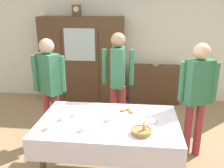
{
  "coord_description": "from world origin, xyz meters",
  "views": [
    {
      "loc": [
        0.34,
        -2.96,
        2.16
      ],
      "look_at": [
        0.0,
        0.2,
        1.12
      ],
      "focal_mm": 39.29,
      "sensor_mm": 36.0,
      "label": 1
    }
  ],
  "objects_px": {
    "tea_cup_center": "(48,127)",
    "spoon_mid_left": "(94,117)",
    "person_behind_table_left": "(49,81)",
    "tea_cup_near_left": "(153,122)",
    "book_stack": "(155,65)",
    "tea_cup_far_right": "(83,129)",
    "spoon_front_edge": "(158,113)",
    "person_near_right_end": "(118,74)",
    "tea_cup_near_right": "(109,119)",
    "pastry_plate": "(127,112)",
    "wall_cabinet": "(83,60)",
    "tea_cup_front_edge": "(75,114)",
    "mantel_clock": "(77,10)",
    "tea_cup_far_left": "(63,118)",
    "dining_table": "(108,129)",
    "bookshelf_low": "(154,84)",
    "person_behind_table_right": "(197,90)",
    "bread_basket": "(141,131)"
  },
  "relations": [
    {
      "from": "tea_cup_center",
      "to": "spoon_mid_left",
      "type": "xyz_separation_m",
      "value": [
        0.48,
        0.37,
        -0.02
      ]
    },
    {
      "from": "spoon_mid_left",
      "to": "person_behind_table_left",
      "type": "xyz_separation_m",
      "value": [
        -0.82,
        0.66,
        0.25
      ]
    },
    {
      "from": "tea_cup_near_left",
      "to": "book_stack",
      "type": "bearing_deg",
      "value": 86.04
    },
    {
      "from": "tea_cup_far_right",
      "to": "spoon_front_edge",
      "type": "bearing_deg",
      "value": 32.63
    },
    {
      "from": "tea_cup_center",
      "to": "person_near_right_end",
      "type": "height_order",
      "value": "person_near_right_end"
    },
    {
      "from": "tea_cup_near_right",
      "to": "pastry_plate",
      "type": "relative_size",
      "value": 0.46
    },
    {
      "from": "tea_cup_center",
      "to": "person_near_right_end",
      "type": "relative_size",
      "value": 0.07
    },
    {
      "from": "wall_cabinet",
      "to": "tea_cup_near_right",
      "type": "height_order",
      "value": "wall_cabinet"
    },
    {
      "from": "tea_cup_front_edge",
      "to": "tea_cup_near_right",
      "type": "distance_m",
      "value": 0.47
    },
    {
      "from": "mantel_clock",
      "to": "tea_cup_near_left",
      "type": "bearing_deg",
      "value": -59.28
    },
    {
      "from": "person_near_right_end",
      "to": "wall_cabinet",
      "type": "bearing_deg",
      "value": 122.39
    },
    {
      "from": "person_near_right_end",
      "to": "spoon_mid_left",
      "type": "bearing_deg",
      "value": -101.69
    },
    {
      "from": "tea_cup_far_right",
      "to": "person_behind_table_left",
      "type": "distance_m",
      "value": 1.29
    },
    {
      "from": "tea_cup_far_left",
      "to": "spoon_front_edge",
      "type": "distance_m",
      "value": 1.24
    },
    {
      "from": "dining_table",
      "to": "bookshelf_low",
      "type": "bearing_deg",
      "value": 74.52
    },
    {
      "from": "pastry_plate",
      "to": "person_near_right_end",
      "type": "height_order",
      "value": "person_near_right_end"
    },
    {
      "from": "book_stack",
      "to": "tea_cup_near_right",
      "type": "bearing_deg",
      "value": -105.51
    },
    {
      "from": "book_stack",
      "to": "pastry_plate",
      "type": "height_order",
      "value": "book_stack"
    },
    {
      "from": "bookshelf_low",
      "to": "spoon_front_edge",
      "type": "bearing_deg",
      "value": -92.55
    },
    {
      "from": "tea_cup_far_right",
      "to": "tea_cup_center",
      "type": "xyz_separation_m",
      "value": [
        -0.41,
        0.0,
        0.0
      ]
    },
    {
      "from": "spoon_front_edge",
      "to": "person_behind_table_right",
      "type": "xyz_separation_m",
      "value": [
        0.55,
        0.29,
        0.25
      ]
    },
    {
      "from": "spoon_mid_left",
      "to": "person_near_right_end",
      "type": "relative_size",
      "value": 0.07
    },
    {
      "from": "tea_cup_center",
      "to": "pastry_plate",
      "type": "xyz_separation_m",
      "value": [
        0.89,
        0.55,
        -0.02
      ]
    },
    {
      "from": "tea_cup_near_left",
      "to": "person_near_right_end",
      "type": "xyz_separation_m",
      "value": [
        -0.53,
        1.13,
        0.27
      ]
    },
    {
      "from": "wall_cabinet",
      "to": "mantel_clock",
      "type": "relative_size",
      "value": 7.95
    },
    {
      "from": "mantel_clock",
      "to": "tea_cup_center",
      "type": "xyz_separation_m",
      "value": [
        0.32,
        -2.86,
        -1.23
      ]
    },
    {
      "from": "tea_cup_far_left",
      "to": "tea_cup_front_edge",
      "type": "height_order",
      "value": "same"
    },
    {
      "from": "mantel_clock",
      "to": "bookshelf_low",
      "type": "xyz_separation_m",
      "value": [
        1.72,
        0.05,
        -1.6
      ]
    },
    {
      "from": "tea_cup_far_right",
      "to": "tea_cup_front_edge",
      "type": "height_order",
      "value": "same"
    },
    {
      "from": "dining_table",
      "to": "spoon_mid_left",
      "type": "distance_m",
      "value": 0.24
    },
    {
      "from": "tea_cup_near_left",
      "to": "person_behind_table_right",
      "type": "height_order",
      "value": "person_behind_table_right"
    },
    {
      "from": "spoon_mid_left",
      "to": "person_behind_table_right",
      "type": "distance_m",
      "value": 1.48
    },
    {
      "from": "tea_cup_front_edge",
      "to": "bread_basket",
      "type": "relative_size",
      "value": 0.54
    },
    {
      "from": "bookshelf_low",
      "to": "person_behind_table_left",
      "type": "relative_size",
      "value": 0.67
    },
    {
      "from": "bookshelf_low",
      "to": "tea_cup_center",
      "type": "height_order",
      "value": "bookshelf_low"
    },
    {
      "from": "mantel_clock",
      "to": "person_near_right_end",
      "type": "height_order",
      "value": "mantel_clock"
    },
    {
      "from": "mantel_clock",
      "to": "tea_cup_far_right",
      "type": "distance_m",
      "value": 3.2
    },
    {
      "from": "spoon_mid_left",
      "to": "person_behind_table_right",
      "type": "relative_size",
      "value": 0.07
    },
    {
      "from": "tea_cup_near_left",
      "to": "spoon_mid_left",
      "type": "xyz_separation_m",
      "value": [
        -0.74,
        0.1,
        -0.02
      ]
    },
    {
      "from": "tea_cup_center",
      "to": "person_behind_table_right",
      "type": "height_order",
      "value": "person_behind_table_right"
    },
    {
      "from": "tea_cup_front_edge",
      "to": "pastry_plate",
      "type": "xyz_separation_m",
      "value": [
        0.67,
        0.17,
        -0.02
      ]
    },
    {
      "from": "wall_cabinet",
      "to": "person_near_right_end",
      "type": "bearing_deg",
      "value": -57.61
    },
    {
      "from": "person_near_right_end",
      "to": "pastry_plate",
      "type": "bearing_deg",
      "value": -77.38
    },
    {
      "from": "person_behind_table_left",
      "to": "tea_cup_far_right",
      "type": "bearing_deg",
      "value": -53.91
    },
    {
      "from": "dining_table",
      "to": "wall_cabinet",
      "type": "distance_m",
      "value": 2.76
    },
    {
      "from": "tea_cup_near_left",
      "to": "wall_cabinet",
      "type": "bearing_deg",
      "value": 119.24
    },
    {
      "from": "tea_cup_near_left",
      "to": "person_behind_table_left",
      "type": "height_order",
      "value": "person_behind_table_left"
    },
    {
      "from": "tea_cup_far_left",
      "to": "spoon_front_edge",
      "type": "xyz_separation_m",
      "value": [
        1.2,
        0.31,
        -0.02
      ]
    },
    {
      "from": "bread_basket",
      "to": "spoon_front_edge",
      "type": "height_order",
      "value": "bread_basket"
    },
    {
      "from": "dining_table",
      "to": "tea_cup_near_left",
      "type": "height_order",
      "value": "tea_cup_near_left"
    }
  ]
}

